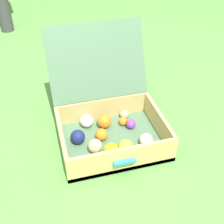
{
  "coord_description": "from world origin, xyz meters",
  "views": [
    {
      "loc": [
        -0.26,
        -1.14,
        1.14
      ],
      "look_at": [
        0.06,
        0.02,
        0.21
      ],
      "focal_mm": 48.17,
      "sensor_mm": 36.0,
      "label": 1
    }
  ],
  "objects": [
    {
      "name": "open_suitcase",
      "position": [
        0.06,
        0.09,
        0.12
      ],
      "size": [
        0.55,
        0.66,
        0.54
      ],
      "color": "#4C7051",
      "rests_on": "ground"
    },
    {
      "name": "ground_plane",
      "position": [
        0.0,
        0.0,
        0.0
      ],
      "size": [
        16.0,
        16.0,
        0.0
      ],
      "primitive_type": "plane",
      "color": "#569342"
    }
  ]
}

